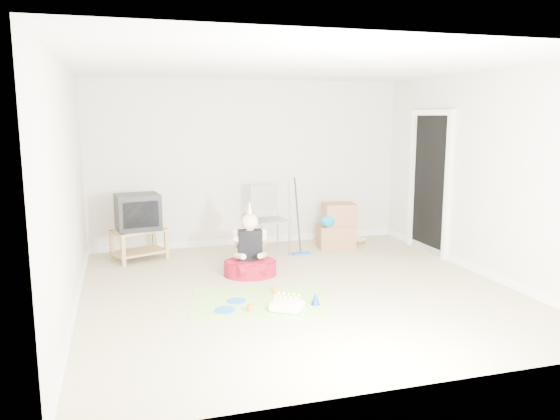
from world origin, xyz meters
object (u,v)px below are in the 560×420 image
object	(u,v)px
folding_chair	(270,220)
cardboard_boxes	(337,227)
tv_stand	(139,242)
seated_woman	(250,259)
crt_tv	(138,212)
birthday_cake	(287,307)

from	to	relation	value
folding_chair	cardboard_boxes	world-z (taller)	folding_chair
tv_stand	folding_chair	size ratio (longest dim) A/B	0.79
folding_chair	seated_woman	bearing A→B (deg)	-118.34
crt_tv	birthday_cake	distance (m)	3.02
tv_stand	cardboard_boxes	xyz separation A→B (m)	(2.99, -0.12, 0.07)
tv_stand	folding_chair	xyz separation A→B (m)	(1.89, -0.18, 0.25)
tv_stand	crt_tv	world-z (taller)	crt_tv
seated_woman	birthday_cake	distance (m)	1.40
folding_chair	cardboard_boxes	size ratio (longest dim) A/B	1.50
seated_woman	crt_tv	bearing A→B (deg)	138.58
folding_chair	birthday_cake	distance (m)	2.48
tv_stand	birthday_cake	distance (m)	2.95
cardboard_boxes	birthday_cake	bearing A→B (deg)	-122.46
cardboard_boxes	seated_woman	world-z (taller)	seated_woman
tv_stand	folding_chair	bearing A→B (deg)	-5.59
crt_tv	birthday_cake	world-z (taller)	crt_tv
folding_chair	cardboard_boxes	bearing A→B (deg)	3.38
cardboard_boxes	seated_woman	distance (m)	1.96
birthday_cake	tv_stand	bearing A→B (deg)	118.89
folding_chair	crt_tv	bearing A→B (deg)	174.41
crt_tv	seated_woman	distance (m)	1.86
seated_woman	folding_chair	bearing A→B (deg)	61.66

